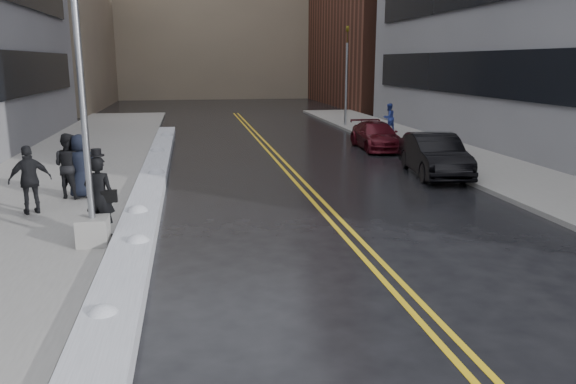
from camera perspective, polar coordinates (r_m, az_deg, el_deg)
name	(u,v)px	position (r m, az deg, el deg)	size (l,w,h in m)	color
ground	(255,274)	(11.04, -3.33, -8.36)	(160.00, 160.00, 0.00)	black
sidewalk_west	(58,178)	(21.10, -22.35, 1.30)	(5.50, 50.00, 0.15)	gray
sidewalk_east	(477,164)	(23.41, 18.69, 2.68)	(4.00, 50.00, 0.15)	gray
lane_line_left	(287,173)	(20.90, -0.11, 1.99)	(0.12, 50.00, 0.01)	gold
lane_line_right	(295,172)	(20.95, 0.69, 2.02)	(0.12, 50.00, 0.01)	gold
snow_ridge	(151,184)	(18.66, -13.72, 0.78)	(0.90, 30.00, 0.34)	silver
building_west_far	(17,3)	(56.30, -25.85, 16.93)	(14.00, 22.00, 18.00)	gray
building_far	(212,1)	(70.62, -7.73, 18.66)	(36.00, 16.00, 22.00)	gray
lamppost	(85,135)	(12.49, -19.89, 5.42)	(0.65, 0.65, 7.62)	gray
fire_hydrant	(455,153)	(22.88, 16.57, 3.80)	(0.26, 0.26, 0.73)	maroon
traffic_signal	(346,72)	(35.54, 5.95, 12.03)	(0.16, 0.20, 6.00)	gray
pedestrian_fedora	(100,197)	(13.25, -18.60, -0.48)	(0.68, 0.44, 1.86)	black
pedestrian_b	(69,166)	(17.44, -21.36, 2.50)	(0.92, 0.72, 1.89)	black
pedestrian_c	(81,166)	(17.31, -20.31, 2.48)	(0.91, 0.60, 1.87)	black
pedestrian_d	(30,180)	(15.99, -24.72, 1.13)	(1.05, 0.44, 1.80)	black
pedestrian_east	(389,118)	(32.55, 10.20, 7.46)	(0.77, 0.60, 1.59)	navy
car_black	(434,155)	(20.92, 14.65, 3.65)	(1.59, 4.56, 1.50)	black
car_maroon	(376,136)	(26.86, 8.97, 5.66)	(1.75, 4.31, 1.25)	#480B14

